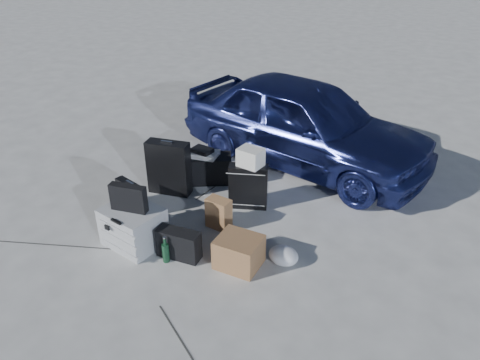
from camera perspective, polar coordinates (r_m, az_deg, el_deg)
name	(u,v)px	position (r m, az deg, el deg)	size (l,w,h in m)	color
ground	(179,253)	(5.04, -7.50, -8.81)	(60.00, 60.00, 0.00)	beige
car	(304,123)	(6.60, 7.86, 6.95)	(1.44, 3.58, 1.22)	navy
pelican_case	(133,226)	(5.15, -12.87, -5.54)	(0.59, 0.48, 0.43)	#B1B3B6
laptop_bag	(128,198)	(4.95, -13.44, -2.15)	(0.39, 0.10, 0.29)	black
briefcase	(132,197)	(5.73, -13.05, -2.00)	(0.48, 0.11, 0.37)	black
suitcase_left	(169,168)	(5.95, -8.67, 1.48)	(0.54, 0.19, 0.70)	black
suitcase_right	(248,186)	(5.61, 1.02, -0.79)	(0.46, 0.17, 0.56)	black
white_carton	(251,157)	(5.44, 1.30, 2.79)	(0.27, 0.22, 0.22)	silver
duffel_bag	(204,169)	(6.23, -4.46, 1.38)	(0.74, 0.32, 0.37)	black
flat_box_white	(204,154)	(6.13, -4.39, 3.18)	(0.35, 0.26, 0.06)	silver
flat_box_black	(202,150)	(6.10, -4.63, 3.64)	(0.26, 0.18, 0.06)	black
kraft_bag	(219,213)	(5.30, -2.62, -4.08)	(0.27, 0.16, 0.36)	#A67548
cardboard_box	(239,252)	(4.75, -0.14, -8.77)	(0.43, 0.38, 0.32)	brown
plastic_bag	(283,255)	(4.85, 5.32, -9.14)	(0.32, 0.27, 0.17)	silver
messenger_bag	(179,244)	(4.90, -7.47, -7.75)	(0.45, 0.17, 0.32)	black
green_bottle	(165,250)	(4.87, -9.07, -8.41)	(0.07, 0.07, 0.29)	#11331D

